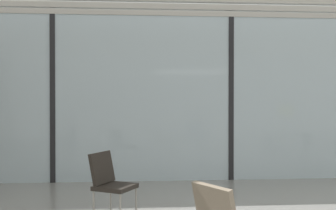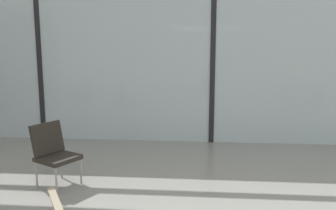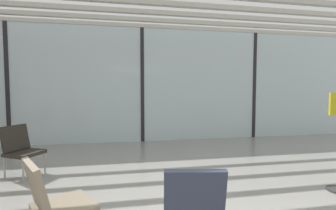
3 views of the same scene
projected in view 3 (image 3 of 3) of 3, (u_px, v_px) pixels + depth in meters
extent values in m
cube|color=silver|center=(142.00, 85.00, 6.76)|extent=(14.00, 0.08, 3.26)
cube|color=black|center=(8.00, 85.00, 6.13)|extent=(0.10, 0.12, 3.26)
cube|color=black|center=(142.00, 85.00, 6.76)|extent=(0.10, 0.12, 3.26)
cube|color=black|center=(254.00, 86.00, 7.38)|extent=(0.10, 0.12, 3.26)
cube|color=#B7B2A8|center=(148.00, 2.00, 4.89)|extent=(13.72, 0.12, 0.10)
cube|color=#B7B2A8|center=(145.00, 12.00, 5.48)|extent=(13.72, 0.12, 0.10)
cube|color=#B7B2A8|center=(143.00, 20.00, 6.06)|extent=(13.72, 0.12, 0.10)
cube|color=#B7B2A8|center=(142.00, 26.00, 6.65)|extent=(13.72, 0.12, 0.10)
ellipsoid|color=silver|center=(110.00, 77.00, 11.03)|extent=(13.90, 4.25, 4.25)
sphere|color=black|center=(25.00, 64.00, 8.57)|extent=(0.28, 0.28, 0.28)
sphere|color=black|center=(51.00, 64.00, 8.73)|extent=(0.28, 0.28, 0.28)
sphere|color=black|center=(77.00, 65.00, 8.89)|extent=(0.28, 0.28, 0.28)
sphere|color=black|center=(101.00, 65.00, 9.05)|extent=(0.28, 0.28, 0.28)
cube|color=#7F705B|center=(64.00, 208.00, 2.14)|extent=(0.66, 0.66, 0.06)
cube|color=#7F705B|center=(37.00, 187.00, 1.98)|extent=(0.37, 0.48, 0.44)
cube|color=#33384C|center=(195.00, 196.00, 1.82)|extent=(0.50, 0.21, 0.44)
cube|color=#28231E|center=(25.00, 153.00, 4.01)|extent=(0.65, 0.65, 0.06)
cube|color=#28231E|center=(15.00, 138.00, 4.07)|extent=(0.36, 0.49, 0.44)
cylinder|color=gray|center=(23.00, 171.00, 3.76)|extent=(0.03, 0.03, 0.37)
cylinder|color=gray|center=(45.00, 163.00, 4.16)|extent=(0.03, 0.03, 0.37)
cylinder|color=gray|center=(5.00, 168.00, 3.90)|extent=(0.03, 0.03, 0.37)
cylinder|color=gray|center=(27.00, 161.00, 4.29)|extent=(0.03, 0.03, 0.37)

